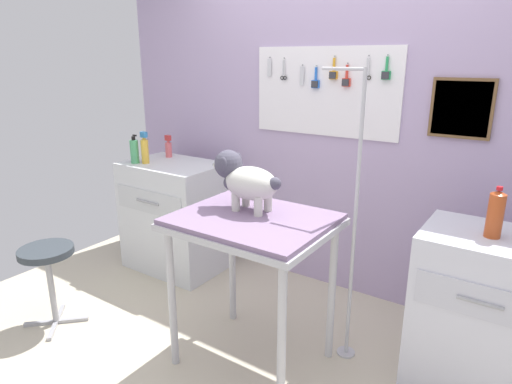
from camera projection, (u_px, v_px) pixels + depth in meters
The scene contains 12 objects.
ground at pixel (234, 372), 2.58m from camera, with size 4.40×4.00×0.04m, color #C1B79E.
rear_wall_panel at pixel (336, 140), 3.25m from camera, with size 4.00×0.11×2.30m.
grooming_table at pixel (253, 234), 2.43m from camera, with size 0.85×0.69×0.91m.
grooming_arm at pixel (353, 233), 2.49m from camera, with size 0.30×0.11×1.70m.
dog at pixel (244, 179), 2.46m from camera, with size 0.46×0.21×0.33m.
counter_left at pixel (175, 216), 3.73m from camera, with size 0.80×0.58×0.92m.
cabinet_right at pixel (482, 312), 2.35m from camera, with size 0.68×0.54×0.88m.
stool at pixel (48, 262), 2.89m from camera, with size 0.35×0.35×0.56m.
conditioner_bottle at pixel (169, 148), 3.79m from camera, with size 0.06×0.06×0.19m.
spray_bottle_short at pixel (145, 150), 3.56m from camera, with size 0.06×0.06×0.26m.
spray_bottle_tall at pixel (134, 151), 3.57m from camera, with size 0.07×0.07×0.23m.
soda_bottle at pixel (495, 214), 2.17m from camera, with size 0.08×0.08×0.26m.
Camera 1 is at (1.32, -1.72, 1.74)m, focal length 30.96 mm.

